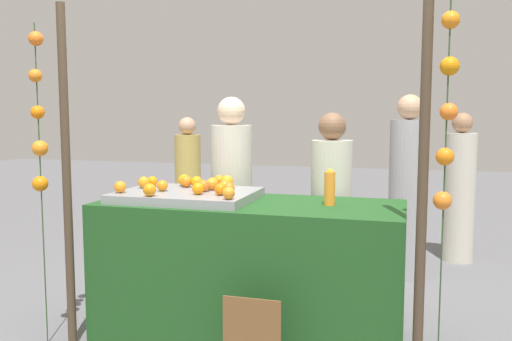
# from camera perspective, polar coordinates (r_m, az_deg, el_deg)

# --- Properties ---
(ground_plane) EXTENTS (24.00, 24.00, 0.00)m
(ground_plane) POSITION_cam_1_polar(r_m,az_deg,el_deg) (3.88, -0.65, -17.21)
(ground_plane) COLOR slate
(stall_counter) EXTENTS (2.04, 0.83, 0.94)m
(stall_counter) POSITION_cam_1_polar(r_m,az_deg,el_deg) (3.72, -0.66, -10.55)
(stall_counter) COLOR #1E4C1E
(stall_counter) RESTS_ON ground_plane
(orange_tray) EXTENTS (0.93, 0.70, 0.06)m
(orange_tray) POSITION_cam_1_polar(r_m,az_deg,el_deg) (3.75, -7.35, -2.64)
(orange_tray) COLOR gray
(orange_tray) RESTS_ON stall_counter
(orange_0) EXTENTS (0.09, 0.09, 0.09)m
(orange_0) POSITION_cam_1_polar(r_m,az_deg,el_deg) (3.53, -11.28, -2.04)
(orange_0) COLOR orange
(orange_0) RESTS_ON orange_tray
(orange_1) EXTENTS (0.08, 0.08, 0.08)m
(orange_1) POSITION_cam_1_polar(r_m,az_deg,el_deg) (3.56, -6.21, -1.94)
(orange_1) COLOR orange
(orange_1) RESTS_ON orange_tray
(orange_2) EXTENTS (0.08, 0.08, 0.08)m
(orange_2) POSITION_cam_1_polar(r_m,az_deg,el_deg) (3.35, -2.93, -2.42)
(orange_2) COLOR orange
(orange_2) RESTS_ON orange_tray
(orange_3) EXTENTS (0.08, 0.08, 0.08)m
(orange_3) POSITION_cam_1_polar(r_m,az_deg,el_deg) (3.91, -6.35, -1.21)
(orange_3) COLOR orange
(orange_3) RESTS_ON orange_tray
(orange_4) EXTENTS (0.09, 0.09, 0.09)m
(orange_4) POSITION_cam_1_polar(r_m,az_deg,el_deg) (3.89, -3.10, -1.16)
(orange_4) COLOR orange
(orange_4) RESTS_ON orange_tray
(orange_5) EXTENTS (0.08, 0.08, 0.08)m
(orange_5) POSITION_cam_1_polar(r_m,az_deg,el_deg) (3.67, -3.38, -1.67)
(orange_5) COLOR orange
(orange_5) RESTS_ON orange_tray
(orange_6) EXTENTS (0.08, 0.08, 0.08)m
(orange_6) POSITION_cam_1_polar(r_m,az_deg,el_deg) (3.74, -14.29, -1.71)
(orange_6) COLOR orange
(orange_6) RESTS_ON orange_tray
(orange_7) EXTENTS (0.09, 0.09, 0.09)m
(orange_7) POSITION_cam_1_polar(r_m,az_deg,el_deg) (4.01, -7.66, -1.02)
(orange_7) COLOR orange
(orange_7) RESTS_ON orange_tray
(orange_8) EXTENTS (0.08, 0.08, 0.08)m
(orange_8) POSITION_cam_1_polar(r_m,az_deg,el_deg) (4.02, -11.00, -1.14)
(orange_8) COLOR orange
(orange_8) RESTS_ON orange_tray
(orange_9) EXTENTS (0.08, 0.08, 0.08)m
(orange_9) POSITION_cam_1_polar(r_m,az_deg,el_deg) (3.52, -3.82, -2.01)
(orange_9) COLOR orange
(orange_9) RESTS_ON orange_tray
(orange_10) EXTENTS (0.08, 0.08, 0.08)m
(orange_10) POSITION_cam_1_polar(r_m,az_deg,el_deg) (3.93, -7.44, -1.17)
(orange_10) COLOR orange
(orange_10) RESTS_ON orange_tray
(orange_11) EXTENTS (0.08, 0.08, 0.08)m
(orange_11) POSITION_cam_1_polar(r_m,az_deg,el_deg) (3.94, -11.88, -1.24)
(orange_11) COLOR orange
(orange_11) RESTS_ON orange_tray
(orange_12) EXTENTS (0.08, 0.08, 0.08)m
(orange_12) POSITION_cam_1_polar(r_m,az_deg,el_deg) (3.87, -4.62, -1.31)
(orange_12) COLOR orange
(orange_12) RESTS_ON orange_tray
(orange_13) EXTENTS (0.08, 0.08, 0.08)m
(orange_13) POSITION_cam_1_polar(r_m,az_deg,el_deg) (3.75, -9.97, -1.61)
(orange_13) COLOR orange
(orange_13) RESTS_ON orange_tray
(orange_14) EXTENTS (0.08, 0.08, 0.08)m
(orange_14) POSITION_cam_1_polar(r_m,az_deg,el_deg) (3.96, -3.93, -1.09)
(orange_14) COLOR orange
(orange_14) RESTS_ON orange_tray
(orange_15) EXTENTS (0.09, 0.09, 0.09)m
(orange_15) POSITION_cam_1_polar(r_m,az_deg,el_deg) (3.76, -4.76, -1.46)
(orange_15) COLOR orange
(orange_15) RESTS_ON orange_tray
(orange_16) EXTENTS (0.08, 0.08, 0.08)m
(orange_16) POSITION_cam_1_polar(r_m,az_deg,el_deg) (3.69, -5.65, -1.64)
(orange_16) COLOR orange
(orange_16) RESTS_ON orange_tray
(orange_17) EXTENTS (0.08, 0.08, 0.08)m
(orange_17) POSITION_cam_1_polar(r_m,az_deg,el_deg) (3.57, -2.90, -1.90)
(orange_17) COLOR orange
(orange_17) RESTS_ON orange_tray
(juice_bottle) EXTENTS (0.07, 0.07, 0.24)m
(juice_bottle) POSITION_cam_1_polar(r_m,az_deg,el_deg) (3.51, 7.86, -1.88)
(juice_bottle) COLOR orange
(juice_bottle) RESTS_ON stall_counter
(vendor_left) EXTENTS (0.33, 0.33, 1.67)m
(vendor_left) POSITION_cam_1_polar(r_m,az_deg,el_deg) (4.35, -2.60, -3.94)
(vendor_left) COLOR beige
(vendor_left) RESTS_ON ground_plane
(vendor_right) EXTENTS (0.31, 0.31, 1.54)m
(vendor_right) POSITION_cam_1_polar(r_m,az_deg,el_deg) (4.14, 7.99, -5.33)
(vendor_right) COLOR beige
(vendor_right) RESTS_ON ground_plane
(crowd_person_0) EXTENTS (0.34, 0.34, 1.71)m
(crowd_person_0) POSITION_cam_1_polar(r_m,az_deg,el_deg) (5.15, 15.85, -2.40)
(crowd_person_0) COLOR #99999E
(crowd_person_0) RESTS_ON ground_plane
(crowd_person_1) EXTENTS (0.31, 0.31, 1.55)m
(crowd_person_1) POSITION_cam_1_polar(r_m,az_deg,el_deg) (5.94, 20.89, -2.22)
(crowd_person_1) COLOR beige
(crowd_person_1) RESTS_ON ground_plane
(crowd_person_2) EXTENTS (0.30, 0.30, 1.50)m
(crowd_person_2) POSITION_cam_1_polar(r_m,az_deg,el_deg) (6.28, -7.26, -1.65)
(crowd_person_2) COLOR tan
(crowd_person_2) RESTS_ON ground_plane
(canopy_post_left) EXTENTS (0.06, 0.06, 2.23)m
(canopy_post_left) POSITION_cam_1_polar(r_m,az_deg,el_deg) (3.67, -19.54, -0.84)
(canopy_post_left) COLOR #473828
(canopy_post_left) RESTS_ON ground_plane
(canopy_post_right) EXTENTS (0.06, 0.06, 2.23)m
(canopy_post_right) POSITION_cam_1_polar(r_m,az_deg,el_deg) (2.98, 17.33, -2.26)
(canopy_post_right) COLOR #473828
(canopy_post_right) RESTS_ON ground_plane
(garland_strand_left) EXTENTS (0.11, 0.10, 2.10)m
(garland_strand_left) POSITION_cam_1_polar(r_m,az_deg,el_deg) (3.72, -22.20, 4.77)
(garland_strand_left) COLOR #2D4C23
(garland_strand_left) RESTS_ON ground_plane
(garland_strand_right) EXTENTS (0.11, 0.11, 2.10)m
(garland_strand_right) POSITION_cam_1_polar(r_m,az_deg,el_deg) (2.94, 19.71, 5.45)
(garland_strand_right) COLOR #2D4C23
(garland_strand_right) RESTS_ON ground_plane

